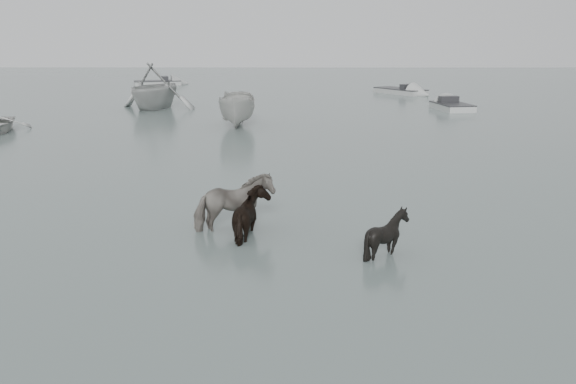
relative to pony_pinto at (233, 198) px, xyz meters
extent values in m
plane|color=#4C5A56|center=(-0.24, -0.43, -0.76)|extent=(140.00, 140.00, 0.00)
imported|color=black|center=(0.00, 0.00, 0.00)|extent=(1.98, 1.51, 1.52)
imported|color=black|center=(0.49, -0.43, -0.06)|extent=(1.58, 1.70, 1.40)
imported|color=black|center=(3.28, -1.73, -0.19)|extent=(1.06, 0.94, 1.15)
imported|color=#ABADAA|center=(-6.69, 23.95, 0.66)|extent=(5.96, 6.46, 2.83)
imported|color=#B7B6B2|center=(-1.22, 16.85, 0.13)|extent=(1.77, 4.61, 1.78)
camera|label=1|loc=(1.30, -14.20, 3.69)|focal=40.00mm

